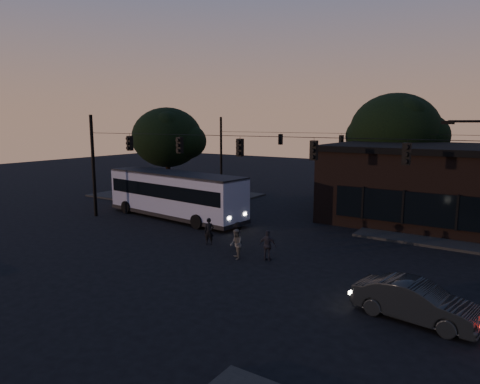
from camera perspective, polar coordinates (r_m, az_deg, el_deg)
The scene contains 13 objects.
ground at distance 22.13m, azimuth -5.81°, elevation -9.10°, with size 120.00×120.00×0.00m, color black.
sidewalk_far_left at distance 41.34m, azimuth -8.53°, elevation -0.40°, with size 14.00×10.00×0.15m, color black.
building at distance 32.72m, azimuth 25.57°, elevation 0.91°, with size 15.40×10.41×5.40m.
tree_behind at distance 39.32m, azimuth 19.94°, elevation 7.62°, with size 7.60×7.60×9.43m.
tree_left at distance 40.05m, azimuth -9.68°, elevation 7.17°, with size 6.40×6.40×8.30m.
signal_rig_near at distance 24.35m, azimuth 0.00°, elevation 3.36°, with size 26.24×0.30×7.50m.
signal_rig_far at distance 38.67m, azimuth 13.28°, elevation 4.96°, with size 26.24×0.30×7.50m.
bus at distance 31.54m, azimuth -8.66°, elevation -0.09°, with size 12.11×3.91×3.35m.
car at distance 16.79m, azimuth 22.40°, elevation -13.33°, with size 1.50×4.29×1.41m, color black.
pedestrian_a at distance 24.70m, azimuth -4.15°, elevation -5.25°, with size 0.56×0.37×1.54m, color black.
pedestrian_b at distance 22.09m, azimuth -0.53°, elevation -6.97°, with size 0.76×0.59×1.56m, color #504E48.
pedestrian_c at distance 21.86m, azimuth 3.73°, elevation -7.12°, with size 0.93×0.39×1.58m, color black.
pedestrian_d at distance 23.47m, azimuth -0.24°, elevation -5.95°, with size 1.03×0.59×1.59m, color black.
Camera 1 is at (13.40, -16.17, 6.97)m, focal length 32.00 mm.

